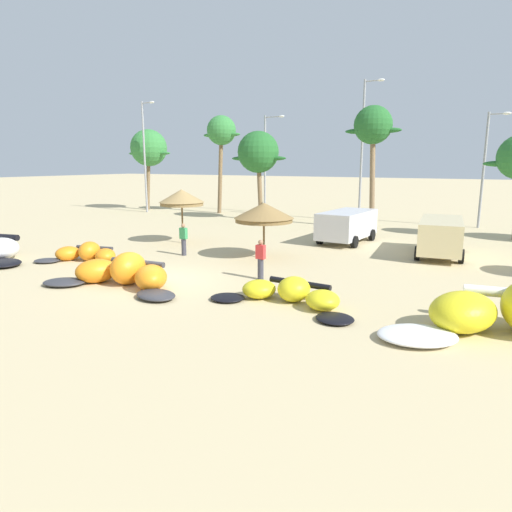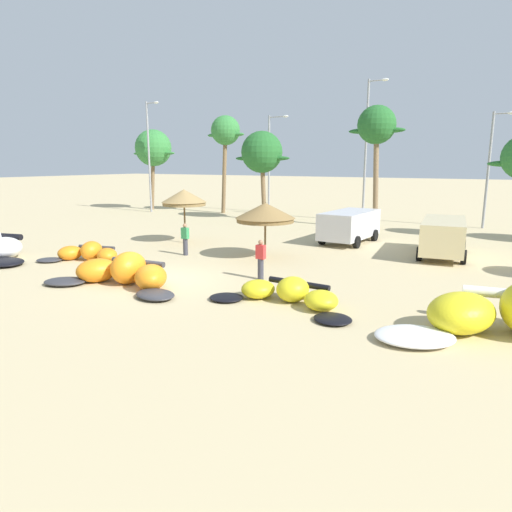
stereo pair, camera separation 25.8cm
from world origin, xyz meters
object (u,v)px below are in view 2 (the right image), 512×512
(palm_leftmost, at_px, (153,149))
(palm_left_of_gap, at_px, (262,153))
(lamppost_east, at_px, (491,164))
(beach_umbrella_middle, at_px, (265,212))
(palm_center_left, at_px, (377,128))
(lamppost_west_center, at_px, (271,159))
(lamppost_west, at_px, (150,152))
(kite_left_of_center, at_px, (123,273))
(parked_car_second, at_px, (350,224))
(beach_umbrella_near_van, at_px, (184,197))
(person_by_umbrellas, at_px, (261,259))
(parked_van, at_px, (443,234))
(lamppost_east_center, at_px, (367,145))
(kite_left, at_px, (89,254))
(person_near_kites, at_px, (185,239))
(kite_center, at_px, (289,294))
(palm_left, at_px, (225,133))

(palm_leftmost, bearing_deg, palm_left_of_gap, -7.69)
(lamppost_east, bearing_deg, beach_umbrella_middle, -116.78)
(palm_center_left, distance_m, lamppost_west_center, 12.89)
(palm_left_of_gap, height_order, lamppost_west, lamppost_west)
(kite_left_of_center, bearing_deg, parked_car_second, 72.37)
(beach_umbrella_near_van, xyz_separation_m, person_by_umbrellas, (8.07, -5.22, -1.83))
(parked_van, xyz_separation_m, lamppost_east_center, (-7.54, 11.38, 4.83))
(kite_left_of_center, height_order, lamppost_west, lamppost_west)
(kite_left, relative_size, person_near_kites, 2.87)
(kite_left_of_center, distance_m, parked_car_second, 14.31)
(kite_left_of_center, xyz_separation_m, kite_center, (6.48, 1.11, -0.15))
(beach_umbrella_near_van, bearing_deg, lamppost_east, 46.48)
(parked_car_second, xyz_separation_m, person_near_kites, (-5.96, -7.86, -0.27))
(beach_umbrella_middle, distance_m, lamppost_west_center, 21.07)
(parked_car_second, height_order, lamppost_east_center, lamppost_east_center)
(person_near_kites, height_order, person_by_umbrellas, same)
(palm_leftmost, distance_m, palm_center_left, 22.63)
(beach_umbrella_middle, xyz_separation_m, parked_car_second, (2.13, 6.42, -1.16))
(person_near_kites, distance_m, person_by_umbrellas, 6.18)
(kite_left, relative_size, beach_umbrella_near_van, 1.49)
(lamppost_west, bearing_deg, lamppost_east_center, 9.10)
(beach_umbrella_near_van, distance_m, beach_umbrella_middle, 6.35)
(lamppost_west, relative_size, lamppost_east_center, 0.93)
(kite_left_of_center, height_order, person_by_umbrellas, person_by_umbrellas)
(palm_leftmost, bearing_deg, lamppost_east, 3.74)
(lamppost_west_center, bearing_deg, person_near_kites, -73.51)
(lamppost_west_center, bearing_deg, lamppost_east_center, -12.60)
(person_near_kites, bearing_deg, beach_umbrella_middle, 20.60)
(palm_left, relative_size, palm_center_left, 1.04)
(parked_van, bearing_deg, lamppost_west, 163.10)
(parked_van, height_order, person_by_umbrellas, parked_van)
(palm_left, relative_size, lamppost_west_center, 1.00)
(kite_left_of_center, bearing_deg, palm_left_of_gap, 105.06)
(parked_van, relative_size, parked_car_second, 1.09)
(palm_left, bearing_deg, lamppost_west, -157.46)
(person_near_kites, bearing_deg, parked_van, 29.51)
(kite_left_of_center, height_order, palm_leftmost, palm_leftmost)
(kite_left_of_center, bearing_deg, beach_umbrella_middle, 73.04)
(kite_left, xyz_separation_m, kite_center, (11.23, -1.21, -0.02))
(lamppost_west_center, bearing_deg, beach_umbrella_near_van, -78.21)
(beach_umbrella_near_van, height_order, palm_left, palm_left)
(beach_umbrella_near_van, relative_size, palm_leftmost, 0.40)
(kite_left, relative_size, lamppost_west_center, 0.53)
(parked_car_second, relative_size, palm_center_left, 0.57)
(kite_left, distance_m, kite_center, 11.29)
(beach_umbrella_middle, height_order, palm_left_of_gap, palm_left_of_gap)
(beach_umbrella_near_van, distance_m, lamppost_east, 21.47)
(palm_left_of_gap, bearing_deg, lamppost_west_center, 111.15)
(person_near_kites, bearing_deg, kite_center, -29.83)
(kite_left, relative_size, lamppost_east_center, 0.43)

